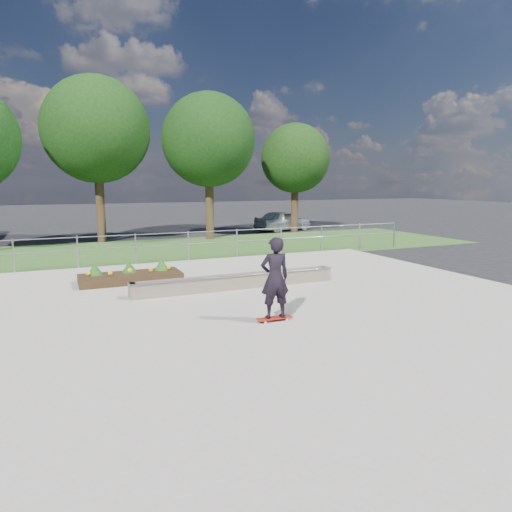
{
  "coord_description": "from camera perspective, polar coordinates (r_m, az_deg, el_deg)",
  "views": [
    {
      "loc": [
        -4.65,
        -9.5,
        3.04
      ],
      "look_at": [
        0.2,
        1.5,
        1.1
      ],
      "focal_mm": 32.0,
      "sensor_mm": 36.0,
      "label": 1
    }
  ],
  "objects": [
    {
      "name": "tree_mid_right",
      "position": [
        24.81,
        -5.94,
        14.19
      ],
      "size": [
        4.9,
        4.9,
        7.7
      ],
      "color": "#352515",
      "rests_on": "ground"
    },
    {
      "name": "grind_ledge",
      "position": [
        12.98,
        -2.37,
        -3.18
      ],
      "size": [
        6.0,
        0.44,
        0.43
      ],
      "color": "brown",
      "rests_on": "concrete_slab"
    },
    {
      "name": "ground",
      "position": [
        11.0,
        2.22,
        -6.88
      ],
      "size": [
        120.0,
        120.0,
        0.0
      ],
      "primitive_type": "plane",
      "color": "black",
      "rests_on": "ground"
    },
    {
      "name": "planter_bed",
      "position": [
        14.41,
        -15.42,
        -2.36
      ],
      "size": [
        3.0,
        1.2,
        0.61
      ],
      "color": "black",
      "rests_on": "concrete_slab"
    },
    {
      "name": "fence",
      "position": [
        17.77,
        -8.44,
        1.73
      ],
      "size": [
        20.06,
        0.06,
        1.2
      ],
      "color": "gray",
      "rests_on": "ground"
    },
    {
      "name": "parked_car",
      "position": [
        29.04,
        3.38,
        4.44
      ],
      "size": [
        4.05,
        2.3,
        1.3
      ],
      "primitive_type": "imported",
      "rotation": [
        0.0,
        0.0,
        1.78
      ],
      "color": "#ADB2B7",
      "rests_on": "ground"
    },
    {
      "name": "tree_far_right",
      "position": [
        28.52,
        4.93,
        12.03
      ],
      "size": [
        4.2,
        4.2,
        6.6
      ],
      "color": "#342115",
      "rests_on": "ground"
    },
    {
      "name": "tree_mid_left",
      "position": [
        24.72,
        -19.34,
        14.63
      ],
      "size": [
        5.25,
        5.25,
        8.25
      ],
      "color": "#342015",
      "rests_on": "ground"
    },
    {
      "name": "concrete_slab",
      "position": [
        11.0,
        2.22,
        -6.73
      ],
      "size": [
        15.0,
        15.0,
        0.06
      ],
      "primitive_type": "cube",
      "color": "#A49C91",
      "rests_on": "ground"
    },
    {
      "name": "grass_verge",
      "position": [
        21.24,
        -10.91,
        0.8
      ],
      "size": [
        30.0,
        8.0,
        0.02
      ],
      "primitive_type": "cube",
      "color": "#2F5522",
      "rests_on": "ground"
    },
    {
      "name": "skateboarder",
      "position": [
        9.78,
        2.37,
        -2.78
      ],
      "size": [
        0.8,
        0.48,
        1.85
      ],
      "color": "silver",
      "rests_on": "concrete_slab"
    }
  ]
}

